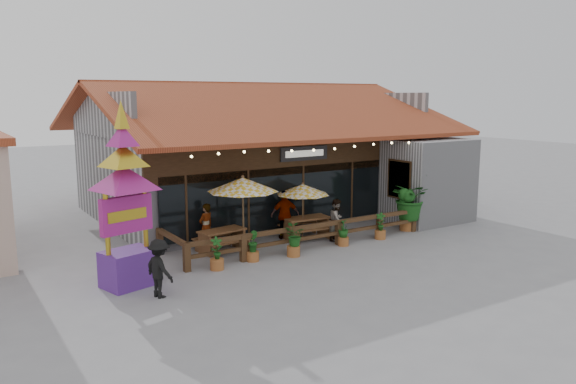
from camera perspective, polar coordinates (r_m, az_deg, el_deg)
ground at (r=21.66m, az=5.39°, el=-4.86°), size 100.00×100.00×0.00m
restaurant_building at (r=26.80m, az=-2.85°, el=2.79°), size 15.50×14.73×6.09m
patio_railing at (r=20.02m, az=0.79°, el=-4.22°), size 10.00×2.60×0.92m
umbrella_left at (r=19.78m, az=-4.61°, el=0.72°), size 2.95×2.95×2.70m
umbrella_right at (r=21.37m, az=1.51°, el=0.23°), size 2.21×2.21×2.20m
picnic_table_left at (r=19.99m, az=-6.71°, el=-4.54°), size 1.86×1.67×0.80m
picnic_table_right at (r=21.67m, az=1.87°, el=-3.27°), size 1.86×1.64×0.84m
thai_sign_tower at (r=16.45m, az=-16.26°, el=0.91°), size 2.60×2.60×5.73m
tropical_plant at (r=23.35m, az=12.11°, el=-0.66°), size 2.12×2.18×2.30m
diner_a at (r=20.20m, az=-8.33°, el=-3.52°), size 0.72×0.60×1.69m
diner_b at (r=21.37m, az=5.00°, el=-2.84°), size 0.99×0.94×1.61m
diner_c at (r=21.54m, az=-0.30°, el=-2.34°), size 1.19×0.81×1.88m
pedestrian at (r=15.79m, az=-12.93°, el=-7.58°), size 0.85×1.17×1.62m
planter_a at (r=17.99m, az=-7.24°, el=-6.46°), size 0.44×0.44×1.07m
planter_b at (r=18.77m, az=-3.61°, el=-5.66°), size 0.42×0.45×1.03m
planter_c at (r=19.25m, az=0.56°, el=-4.75°), size 0.88×0.89×1.12m
planter_d at (r=20.73m, az=5.65°, el=-4.17°), size 0.52×0.52×0.99m
planter_e at (r=21.89m, az=9.36°, el=-3.62°), size 0.43×0.44×1.04m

